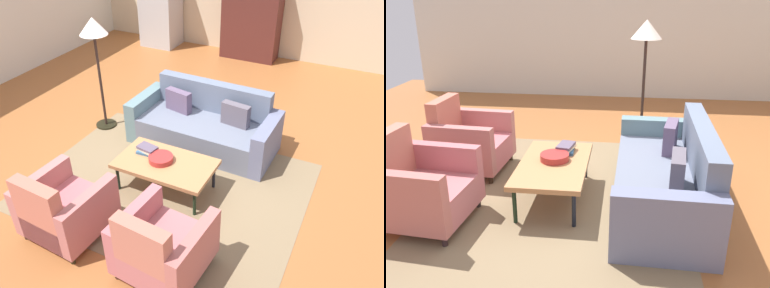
# 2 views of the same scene
# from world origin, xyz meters

# --- Properties ---
(ground_plane) EXTENTS (10.47, 10.47, 0.00)m
(ground_plane) POSITION_xyz_m (0.00, 0.00, 0.00)
(ground_plane) COLOR #9F5E2F
(area_rug) EXTENTS (3.40, 2.60, 0.01)m
(area_rug) POSITION_xyz_m (0.21, -0.67, 0.00)
(area_rug) COLOR #836D4E
(area_rug) RESTS_ON ground
(couch) EXTENTS (2.12, 0.95, 0.86)m
(couch) POSITION_xyz_m (0.21, 0.47, 0.29)
(couch) COLOR slate
(couch) RESTS_ON ground
(coffee_table) EXTENTS (1.20, 0.70, 0.41)m
(coffee_table) POSITION_xyz_m (0.21, -0.72, 0.37)
(coffee_table) COLOR black
(coffee_table) RESTS_ON ground
(armchair_left) EXTENTS (0.85, 0.85, 0.88)m
(armchair_left) POSITION_xyz_m (-0.39, -1.88, 0.34)
(armchair_left) COLOR #3A2A1A
(armchair_left) RESTS_ON ground
(armchair_right) EXTENTS (0.86, 0.86, 0.88)m
(armchair_right) POSITION_xyz_m (0.81, -1.88, 0.34)
(armchair_right) COLOR #2F2520
(armchair_right) RESTS_ON ground
(fruit_bowl) EXTENTS (0.30, 0.30, 0.07)m
(fruit_bowl) POSITION_xyz_m (0.15, -0.72, 0.44)
(fruit_bowl) COLOR #AA2C2A
(fruit_bowl) RESTS_ON coffee_table
(book_stack) EXTENTS (0.29, 0.21, 0.09)m
(book_stack) POSITION_xyz_m (-0.09, -0.63, 0.45)
(book_stack) COLOR #345E86
(book_stack) RESTS_ON coffee_table
(cabinet) EXTENTS (1.20, 0.51, 1.80)m
(cabinet) POSITION_xyz_m (-0.34, 4.02, 0.90)
(cabinet) COLOR #50231F
(cabinet) RESTS_ON ground
(refrigerator) EXTENTS (0.80, 0.73, 1.85)m
(refrigerator) POSITION_xyz_m (-2.48, 3.91, 0.93)
(refrigerator) COLOR #B7BABF
(refrigerator) RESTS_ON ground
(floor_lamp) EXTENTS (0.40, 0.40, 1.72)m
(floor_lamp) POSITION_xyz_m (-1.41, 0.22, 1.44)
(floor_lamp) COLOR black
(floor_lamp) RESTS_ON ground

